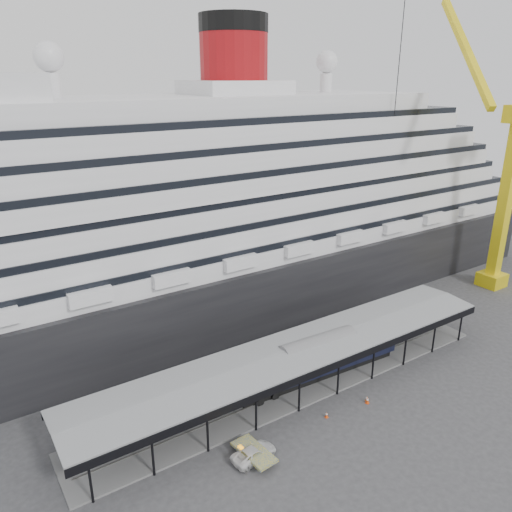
# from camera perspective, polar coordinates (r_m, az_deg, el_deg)

# --- Properties ---
(ground) EXTENTS (200.00, 200.00, 0.00)m
(ground) POSITION_cam_1_polar(r_m,az_deg,el_deg) (60.02, 7.73, -16.65)
(ground) COLOR #363638
(ground) RESTS_ON ground
(cruise_ship) EXTENTS (130.00, 30.00, 43.90)m
(cruise_ship) POSITION_cam_1_polar(r_m,az_deg,el_deg) (77.01, -7.43, 6.84)
(cruise_ship) COLOR black
(cruise_ship) RESTS_ON ground
(platform_canopy) EXTENTS (56.00, 9.18, 5.30)m
(platform_canopy) POSITION_cam_1_polar(r_m,az_deg,el_deg) (61.80, 4.73, -12.67)
(platform_canopy) COLOR slate
(platform_canopy) RESTS_ON ground
(crane_yellow) EXTENTS (23.83, 18.78, 47.60)m
(crane_yellow) POSITION_cam_1_polar(r_m,az_deg,el_deg) (93.47, 26.42, 8.26)
(crane_yellow) COLOR yellow
(crane_yellow) RESTS_ON ground
(port_truck) EXTENTS (4.89, 2.59, 1.31)m
(port_truck) POSITION_cam_1_polar(r_m,az_deg,el_deg) (52.67, -0.24, -21.62)
(port_truck) COLOR silver
(port_truck) RESTS_ON ground
(pullman_carriage) EXTENTS (23.58, 4.23, 23.03)m
(pullman_carriage) POSITION_cam_1_polar(r_m,az_deg,el_deg) (63.34, 7.08, -11.43)
(pullman_carriage) COLOR black
(pullman_carriage) RESTS_ON ground
(traffic_cone_left) EXTENTS (0.37, 0.37, 0.70)m
(traffic_cone_left) POSITION_cam_1_polar(r_m,az_deg,el_deg) (58.27, 8.07, -17.52)
(traffic_cone_left) COLOR #E2450C
(traffic_cone_left) RESTS_ON ground
(traffic_cone_mid) EXTENTS (0.52, 0.52, 0.81)m
(traffic_cone_mid) POSITION_cam_1_polar(r_m,az_deg,el_deg) (61.10, 12.61, -15.78)
(traffic_cone_mid) COLOR #D53F0B
(traffic_cone_mid) RESTS_ON ground
(traffic_cone_right) EXTENTS (0.35, 0.35, 0.66)m
(traffic_cone_right) POSITION_cam_1_polar(r_m,az_deg,el_deg) (61.49, 12.56, -15.61)
(traffic_cone_right) COLOR #D7570B
(traffic_cone_right) RESTS_ON ground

